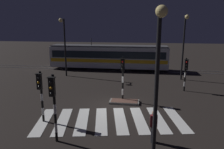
{
  "coord_description": "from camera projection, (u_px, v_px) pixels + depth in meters",
  "views": [
    {
      "loc": [
        1.96,
        -14.42,
        5.85
      ],
      "look_at": [
        -0.96,
        4.74,
        1.4
      ],
      "focal_mm": 34.5,
      "sensor_mm": 36.0,
      "label": 1
    }
  ],
  "objects": [
    {
      "name": "rail_far",
      "position": [
        130.0,
        69.0,
        29.46
      ],
      "size": [
        80.0,
        0.12,
        0.03
      ],
      "primitive_type": "cube",
      "color": "#59595E",
      "rests_on": "ground"
    },
    {
      "name": "traffic_light_corner_near_left",
      "position": [
        41.0,
        89.0,
        12.82
      ],
      "size": [
        0.36,
        0.42,
        3.19
      ],
      "color": "black",
      "rests_on": "ground"
    },
    {
      "name": "rail_near",
      "position": [
        129.0,
        71.0,
        28.08
      ],
      "size": [
        80.0,
        0.12,
        0.03
      ],
      "primitive_type": "cube",
      "color": "#59595E",
      "rests_on": "ground"
    },
    {
      "name": "crosswalk_zebra",
      "position": [
        111.0,
        120.0,
        13.55
      ],
      "size": [
        9.71,
        5.65,
        0.02
      ],
      "color": "silver",
      "rests_on": "ground"
    },
    {
      "name": "ground_plane",
      "position": [
        115.0,
        108.0,
        15.49
      ],
      "size": [
        120.0,
        120.0,
        0.0
      ],
      "primitive_type": "plane",
      "color": "black"
    },
    {
      "name": "pedestrian_waiting_at_kerb",
      "position": [
        153.0,
        126.0,
        10.82
      ],
      "size": [
        0.36,
        0.24,
        1.71
      ],
      "color": "black",
      "rests_on": "ground"
    },
    {
      "name": "street_lamp_trackside_right",
      "position": [
        184.0,
        39.0,
        22.52
      ],
      "size": [
        0.44,
        1.21,
        6.88
      ],
      "color": "black",
      "rests_on": "ground"
    },
    {
      "name": "traffic_light_corner_far_right",
      "position": [
        186.0,
        70.0,
        19.1
      ],
      "size": [
        0.36,
        0.42,
        3.02
      ],
      "color": "black",
      "rests_on": "ground"
    },
    {
      "name": "traffic_light_median_centre",
      "position": [
        123.0,
        73.0,
        16.46
      ],
      "size": [
        0.36,
        0.42,
        3.5
      ],
      "color": "black",
      "rests_on": "ground"
    },
    {
      "name": "street_lamp_trackside_left",
      "position": [
        64.0,
        40.0,
        24.29
      ],
      "size": [
        0.44,
        1.21,
        6.59
      ],
      "color": "black",
      "rests_on": "ground"
    },
    {
      "name": "street_lamp_near_kerb",
      "position": [
        158.0,
        68.0,
        8.53
      ],
      "size": [
        0.44,
        1.21,
        6.54
      ],
      "color": "black",
      "rests_on": "ground"
    },
    {
      "name": "traffic_island",
      "position": [
        124.0,
        102.0,
        16.59
      ],
      "size": [
        2.26,
        1.03,
        0.18
      ],
      "color": "slate",
      "rests_on": "ground"
    },
    {
      "name": "traffic_light_kerb_mid_left",
      "position": [
        53.0,
        99.0,
        10.51
      ],
      "size": [
        0.36,
        0.42,
        3.54
      ],
      "color": "black",
      "rests_on": "ground"
    },
    {
      "name": "tram",
      "position": [
        109.0,
        57.0,
        28.79
      ],
      "size": [
        15.76,
        2.58,
        4.15
      ],
      "color": "silver",
      "rests_on": "ground"
    }
  ]
}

